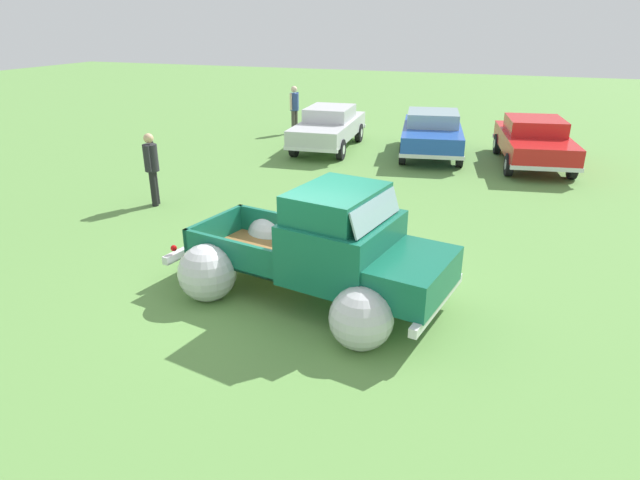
# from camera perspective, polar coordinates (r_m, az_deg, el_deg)

# --- Properties ---
(ground_plane) EXTENTS (80.00, 80.00, 0.00)m
(ground_plane) POSITION_cam_1_polar(r_m,az_deg,el_deg) (9.13, -1.34, -5.66)
(ground_plane) COLOR #609347
(vintage_pickup_truck) EXTENTS (4.88, 3.40, 1.96)m
(vintage_pickup_truck) POSITION_cam_1_polar(r_m,az_deg,el_deg) (8.62, 0.80, -1.84)
(vintage_pickup_truck) COLOR black
(vintage_pickup_truck) RESTS_ON ground
(show_car_0) EXTENTS (2.12, 4.62, 1.43)m
(show_car_0) POSITION_cam_1_polar(r_m,az_deg,el_deg) (19.25, 0.93, 11.92)
(show_car_0) COLOR black
(show_car_0) RESTS_ON ground
(show_car_1) EXTENTS (2.63, 4.61, 1.43)m
(show_car_1) POSITION_cam_1_polar(r_m,az_deg,el_deg) (18.66, 11.72, 11.13)
(show_car_1) COLOR black
(show_car_1) RESTS_ON ground
(show_car_2) EXTENTS (2.65, 4.72, 1.43)m
(show_car_2) POSITION_cam_1_polar(r_m,az_deg,el_deg) (18.25, 21.62, 9.79)
(show_car_2) COLOR black
(show_car_2) RESTS_ON ground
(spectator_0) EXTENTS (0.41, 0.54, 1.82)m
(spectator_0) POSITION_cam_1_polar(r_m,az_deg,el_deg) (21.94, -2.73, 13.91)
(spectator_0) COLOR #4C4742
(spectator_0) RESTS_ON ground
(spectator_1) EXTENTS (0.44, 0.52, 1.77)m
(spectator_1) POSITION_cam_1_polar(r_m,az_deg,el_deg) (13.73, -17.34, 7.59)
(spectator_1) COLOR black
(spectator_1) RESTS_ON ground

